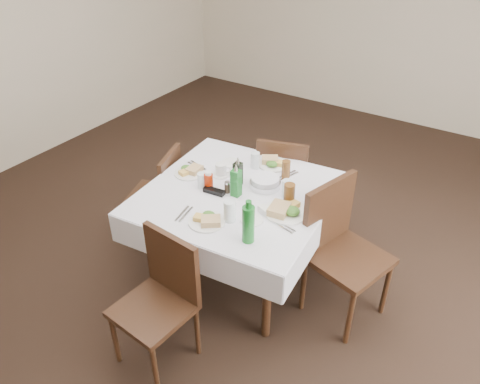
{
  "coord_description": "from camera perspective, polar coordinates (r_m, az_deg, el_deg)",
  "views": [
    {
      "loc": [
        1.54,
        -2.42,
        2.59
      ],
      "look_at": [
        0.05,
        -0.13,
        0.8
      ],
      "focal_mm": 35.0,
      "sensor_mm": 36.0,
      "label": 1
    }
  ],
  "objects": [
    {
      "name": "iced_tea_b",
      "position": [
        3.19,
        6.02,
        -0.3
      ],
      "size": [
        0.08,
        0.08,
        0.16
      ],
      "color": "brown",
      "rests_on": "dining_table"
    },
    {
      "name": "water_n",
      "position": [
        3.61,
        1.86,
        3.89
      ],
      "size": [
        0.07,
        0.07,
        0.13
      ],
      "color": "silver",
      "rests_on": "dining_table"
    },
    {
      "name": "sunglasses",
      "position": [
        3.32,
        -3.18,
        0.1
      ],
      "size": [
        0.16,
        0.07,
        0.03
      ],
      "color": "black",
      "rests_on": "dining_table"
    },
    {
      "name": "cutlery_w",
      "position": [
        3.66,
        -5.29,
        3.17
      ],
      "size": [
        0.2,
        0.09,
        0.01
      ],
      "color": "silver",
      "rests_on": "dining_table"
    },
    {
      "name": "iced_tea_a",
      "position": [
        3.5,
        5.63,
        2.81
      ],
      "size": [
        0.06,
        0.06,
        0.13
      ],
      "color": "brown",
      "rests_on": "dining_table"
    },
    {
      "name": "chair_south",
      "position": [
        2.96,
        -9.46,
        -12.01
      ],
      "size": [
        0.46,
        0.46,
        0.89
      ],
      "color": "black",
      "rests_on": "ground"
    },
    {
      "name": "meal_east",
      "position": [
        3.13,
        5.56,
        -2.22
      ],
      "size": [
        0.3,
        0.3,
        0.07
      ],
      "color": "white",
      "rests_on": "dining_table"
    },
    {
      "name": "dining_table",
      "position": [
        3.39,
        -0.29,
        -1.18
      ],
      "size": [
        1.4,
        1.4,
        0.76
      ],
      "color": "black",
      "rests_on": "ground"
    },
    {
      "name": "cutlery_n",
      "position": [
        3.55,
        5.86,
        2.01
      ],
      "size": [
        0.1,
        0.19,
        0.01
      ],
      "color": "silver",
      "rests_on": "dining_table"
    },
    {
      "name": "meal_north",
      "position": [
        3.67,
        4.0,
        3.57
      ],
      "size": [
        0.24,
        0.24,
        0.05
      ],
      "color": "white",
      "rests_on": "dining_table"
    },
    {
      "name": "cutlery_e",
      "position": [
        3.02,
        5.39,
        -4.25
      ],
      "size": [
        0.18,
        0.08,
        0.01
      ],
      "color": "silver",
      "rests_on": "dining_table"
    },
    {
      "name": "meal_west",
      "position": [
        3.57,
        -6.12,
        2.57
      ],
      "size": [
        0.23,
        0.23,
        0.05
      ],
      "color": "white",
      "rests_on": "dining_table"
    },
    {
      "name": "salt_shaker",
      "position": [
        3.35,
        -0.83,
        0.94
      ],
      "size": [
        0.04,
        0.04,
        0.08
      ],
      "color": "white",
      "rests_on": "dining_table"
    },
    {
      "name": "chair_east",
      "position": [
        3.26,
        11.98,
        -6.03
      ],
      "size": [
        0.58,
        0.58,
        1.0
      ],
      "color": "black",
      "rests_on": "ground"
    },
    {
      "name": "chair_north",
      "position": [
        4.02,
        5.26,
        1.8
      ],
      "size": [
        0.52,
        0.52,
        0.89
      ],
      "color": "black",
      "rests_on": "ground"
    },
    {
      "name": "green_bottle",
      "position": [
        2.82,
        1.02,
        -3.87
      ],
      "size": [
        0.08,
        0.08,
        0.29
      ],
      "color": "#176A22",
      "rests_on": "dining_table"
    },
    {
      "name": "chair_west",
      "position": [
        3.95,
        -9.54,
        0.24
      ],
      "size": [
        0.49,
        0.49,
        0.83
      ],
      "color": "black",
      "rests_on": "ground"
    },
    {
      "name": "sugar_caddy",
      "position": [
        3.12,
        3.05,
        -2.24
      ],
      "size": [
        0.11,
        0.08,
        0.05
      ],
      "color": "white",
      "rests_on": "dining_table"
    },
    {
      "name": "ketchup_bottle",
      "position": [
        3.36,
        -3.85,
        1.38
      ],
      "size": [
        0.06,
        0.06,
        0.14
      ],
      "color": "#A82003",
      "rests_on": "dining_table"
    },
    {
      "name": "bread_basket",
      "position": [
        3.39,
        3.09,
        1.18
      ],
      "size": [
        0.23,
        0.23,
        0.08
      ],
      "color": "silver",
      "rests_on": "dining_table"
    },
    {
      "name": "oil_cruet_dark",
      "position": [
        3.37,
        -0.26,
        2.32
      ],
      "size": [
        0.06,
        0.06,
        0.23
      ],
      "color": "black",
      "rests_on": "dining_table"
    },
    {
      "name": "water_e",
      "position": [
        3.28,
        5.74,
        0.41
      ],
      "size": [
        0.07,
        0.07,
        0.13
      ],
      "color": "silver",
      "rests_on": "dining_table"
    },
    {
      "name": "water_s",
      "position": [
        3.02,
        -1.26,
        -2.31
      ],
      "size": [
        0.08,
        0.08,
        0.15
      ],
      "color": "silver",
      "rests_on": "dining_table"
    },
    {
      "name": "pepper_shaker",
      "position": [
        3.32,
        -1.57,
        0.59
      ],
      "size": [
        0.04,
        0.04,
        0.09
      ],
      "color": "#402F23",
      "rests_on": "dining_table"
    },
    {
      "name": "side_plate_a",
      "position": [
        3.7,
        -1.05,
        3.62
      ],
      "size": [
        0.15,
        0.15,
        0.01
      ],
      "color": "white",
      "rests_on": "dining_table"
    },
    {
      "name": "oil_cruet_green",
      "position": [
        3.25,
        -0.48,
        1.25
      ],
      "size": [
        0.06,
        0.06,
        0.26
      ],
      "color": "#176A22",
      "rests_on": "dining_table"
    },
    {
      "name": "cutlery_s",
      "position": [
        3.14,
        -6.83,
        -2.69
      ],
      "size": [
        0.08,
        0.19,
        0.01
      ],
      "color": "silver",
      "rests_on": "dining_table"
    },
    {
      "name": "coffee_mug",
      "position": [
        3.52,
        -2.31,
        2.68
      ],
      "size": [
        0.14,
        0.13,
        0.1
      ],
      "color": "white",
      "rests_on": "dining_table"
    },
    {
      "name": "water_w",
      "position": [
        3.38,
        -4.7,
        1.44
      ],
      "size": [
        0.06,
        0.06,
        0.11
      ],
      "color": "silver",
      "rests_on": "dining_table"
    },
    {
      "name": "side_plate_b",
      "position": [
        3.06,
        1.45,
        -3.4
      ],
      "size": [
        0.15,
        0.15,
        0.01
      ],
      "color": "white",
      "rests_on": "dining_table"
    },
    {
      "name": "meal_south",
      "position": [
        3.04,
        -3.96,
        -3.42
      ],
      "size": [
        0.24,
        0.24,
        0.05
      ],
      "color": "white",
      "rests_on": "dining_table"
    },
    {
      "name": "ground_plane",
      "position": [
        3.87,
        0.43,
        -8.82
      ],
      "size": [
        7.0,
        7.0,
        0.0
      ],
      "primitive_type": "plane",
      "color": "black"
    },
    {
      "name": "room_shell",
      "position": [
        3.01,
        0.57,
        16.17
      ],
      "size": [
        6.04,
        7.04,
        2.8
      ],
      "color": "beige",
      "rests_on": "ground"
    }
  ]
}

